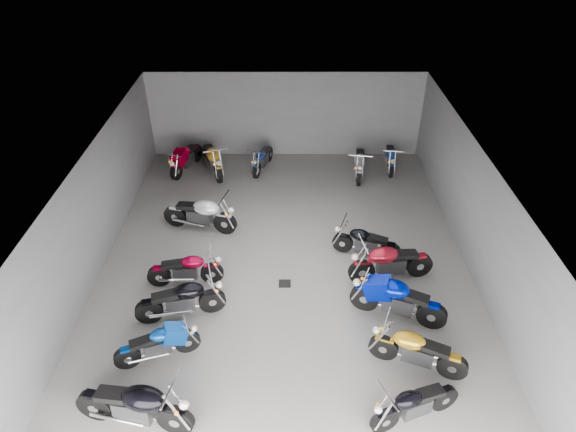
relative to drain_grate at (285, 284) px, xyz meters
name	(u,v)px	position (x,y,z in m)	size (l,w,h in m)	color
ground	(285,271)	(0.00, 0.50, -0.01)	(14.00, 14.00, 0.00)	gray
wall_back	(286,115)	(0.00, 7.50, 1.59)	(10.00, 0.10, 3.20)	slate
wall_left	(88,223)	(-5.00, 0.50, 1.59)	(0.10, 14.00, 3.20)	slate
wall_right	(481,223)	(5.00, 0.50, 1.59)	(0.10, 14.00, 3.20)	slate
ceiling	(284,167)	(0.00, 0.50, 3.21)	(10.00, 14.00, 0.04)	black
drain_grate	(285,284)	(0.00, 0.00, 0.00)	(0.32, 0.32, 0.01)	black
motorcycle_left_a	(135,406)	(-2.83, -4.14, 0.57)	(2.38, 0.67, 1.05)	black
motorcycle_left_b	(158,344)	(-2.75, -2.48, 0.45)	(1.81, 0.78, 0.83)	black
motorcycle_left_c	(181,300)	(-2.46, -1.17, 0.51)	(2.14, 0.68, 0.95)	black
motorcycle_left_d	(186,269)	(-2.55, 0.03, 0.47)	(1.97, 0.43, 0.87)	black
motorcycle_left_f	(200,214)	(-2.52, 2.49, 0.55)	(2.26, 0.74, 1.01)	black
motorcycle_right_a	(415,404)	(2.53, -4.02, 0.46)	(1.86, 0.84, 0.86)	black
motorcycle_right_b	(417,351)	(2.84, -2.73, 0.50)	(2.03, 0.90, 0.94)	black
motorcycle_right_c	(397,300)	(2.68, -1.21, 0.56)	(2.23, 1.01, 1.03)	black
motorcycle_right_d	(390,262)	(2.75, 0.21, 0.54)	(2.28, 0.59, 1.01)	black
motorcycle_right_e	(366,242)	(2.24, 1.20, 0.46)	(1.87, 0.73, 0.85)	black
motorcycle_back_a	(186,158)	(-3.57, 6.20, 0.50)	(0.85, 2.02, 0.92)	black
motorcycle_back_b	(212,159)	(-2.60, 6.06, 0.54)	(0.97, 2.18, 1.00)	black
motorcycle_back_c	(262,158)	(-0.83, 6.26, 0.44)	(0.67, 1.82, 0.82)	black
motorcycle_back_e	(360,163)	(2.62, 5.83, 0.49)	(0.49, 2.07, 0.91)	black
motorcycle_back_f	(390,157)	(3.79, 6.33, 0.45)	(0.42, 1.88, 0.83)	black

